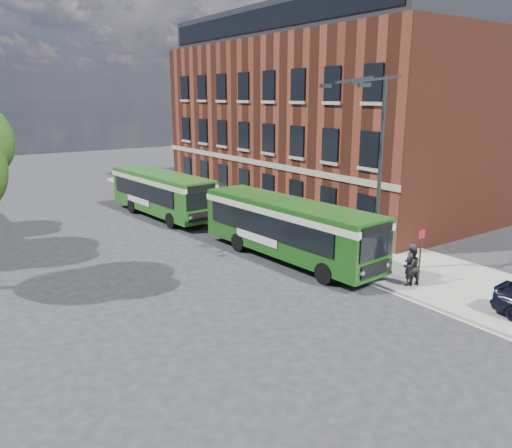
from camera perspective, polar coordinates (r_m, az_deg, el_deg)
ground at (r=22.47m, az=0.44°, el=-6.80°), size 120.00×120.00×0.00m
pavement at (r=32.56m, az=2.33°, el=0.08°), size 6.00×48.00×0.15m
kerb_line at (r=30.88m, az=-2.18°, el=-0.85°), size 0.12×48.00×0.01m
brick_office at (r=39.11m, az=7.17°, el=12.61°), size 12.10×26.00×14.20m
street_lamp at (r=22.95m, az=13.37°, el=5.66°), size 2.96×2.38×9.00m
bus_stop_sign at (r=22.90m, az=18.27°, el=-3.15°), size 0.35×0.08×2.52m
bus_front at (r=25.27m, az=3.74°, el=-0.05°), size 3.37×11.20×3.02m
bus_rear at (r=35.01m, az=-10.75°, el=3.79°), size 3.32×10.39×3.02m
pedestrian_a at (r=22.58m, az=17.16°, el=-4.45°), size 0.76×0.59×1.86m
pedestrian_b at (r=22.66m, az=17.33°, el=-4.65°), size 0.94×0.81×1.67m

